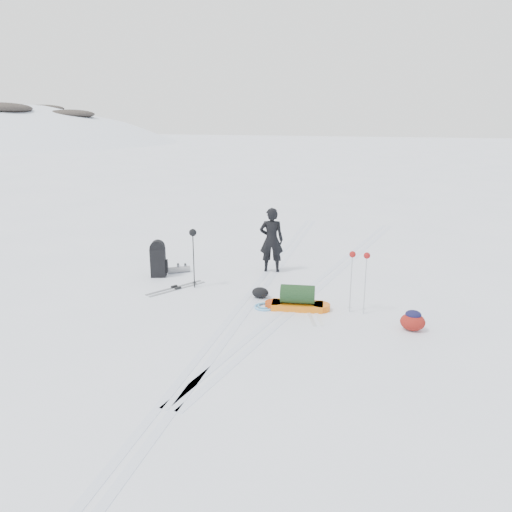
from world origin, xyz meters
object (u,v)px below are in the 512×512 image
at_px(skier, 271,240).
at_px(ski_poles_black, 193,240).
at_px(expedition_rucksack, 161,260).
at_px(pulk_sled, 297,300).

relative_size(skier, ski_poles_black, 1.19).
bearing_deg(expedition_rucksack, ski_poles_black, -44.65).
bearing_deg(expedition_rucksack, skier, 5.49).
height_order(skier, pulk_sled, skier).
bearing_deg(ski_poles_black, skier, 60.50).
height_order(skier, ski_poles_black, skier).
xyz_separation_m(skier, expedition_rucksack, (-2.62, -1.31, -0.43)).
xyz_separation_m(skier, ski_poles_black, (-1.41, -1.84, 0.32)).
xyz_separation_m(expedition_rucksack, ski_poles_black, (1.21, -0.52, 0.75)).
relative_size(skier, expedition_rucksack, 1.80).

